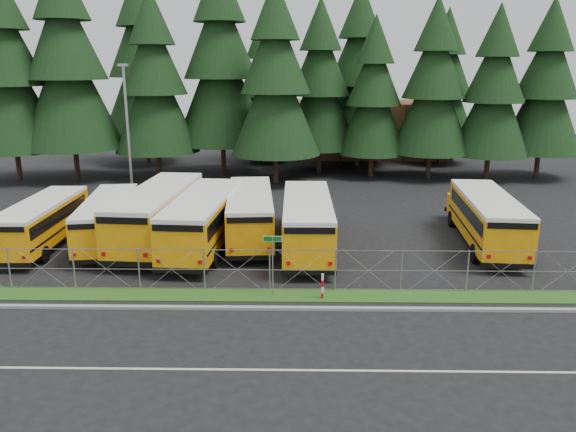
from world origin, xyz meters
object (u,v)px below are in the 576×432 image
(bus_2, at_px, (160,215))
(bus_4, at_px, (250,215))
(bus_0, at_px, (45,223))
(bus_3, at_px, (205,221))
(street_sign, at_px, (273,253))
(light_standard, at_px, (128,131))
(bus_5, at_px, (307,223))
(bus_1, at_px, (109,221))
(bus_east, at_px, (485,220))
(striped_bollard, at_px, (322,287))

(bus_2, height_order, bus_4, bus_2)
(bus_4, bearing_deg, bus_0, -176.93)
(bus_2, relative_size, bus_3, 1.05)
(street_sign, distance_m, light_standard, 20.16)
(bus_5, xyz_separation_m, street_sign, (-1.64, -6.72, 0.53))
(light_standard, bearing_deg, bus_3, -54.40)
(bus_0, height_order, bus_1, bus_1)
(bus_east, height_order, striped_bollard, bus_east)
(bus_0, xyz_separation_m, striped_bollard, (15.49, -7.43, -0.73))
(striped_bollard, height_order, light_standard, light_standard)
(bus_0, xyz_separation_m, bus_2, (6.38, 0.91, 0.28))
(bus_3, distance_m, bus_east, 16.01)
(street_sign, xyz_separation_m, light_standard, (-11.01, 16.53, 3.47))
(bus_1, relative_size, bus_east, 0.91)
(bus_2, xyz_separation_m, light_standard, (-4.10, 8.55, 3.89))
(bus_east, height_order, light_standard, light_standard)
(bus_1, distance_m, bus_2, 2.92)
(bus_5, height_order, street_sign, bus_5)
(bus_4, xyz_separation_m, bus_5, (3.34, -1.90, 0.04))
(bus_1, bearing_deg, bus_east, -7.69)
(bus_0, bearing_deg, bus_east, 0.52)
(bus_4, distance_m, light_standard, 12.87)
(bus_0, xyz_separation_m, bus_5, (14.92, -0.35, 0.17))
(bus_2, bearing_deg, bus_4, 11.49)
(bus_1, bearing_deg, striped_bollard, -41.53)
(striped_bollard, bearing_deg, bus_3, 131.00)
(bus_east, bearing_deg, bus_0, -173.53)
(bus_3, distance_m, street_sign, 8.08)
(bus_3, relative_size, street_sign, 4.17)
(bus_3, distance_m, bus_5, 5.77)
(striped_bollard, bearing_deg, bus_2, 137.53)
(bus_0, distance_m, bus_2, 6.45)
(bus_4, bearing_deg, street_sign, -83.42)
(bus_5, distance_m, light_standard, 16.50)
(bus_east, distance_m, light_standard, 24.84)
(bus_east, bearing_deg, bus_5, -169.48)
(bus_2, height_order, bus_5, bus_2)
(bus_4, xyz_separation_m, street_sign, (1.70, -8.62, 0.58))
(bus_0, relative_size, bus_2, 0.83)
(bus_4, height_order, bus_east, bus_east)
(bus_0, distance_m, bus_3, 9.16)
(bus_2, height_order, bus_east, bus_2)
(bus_0, xyz_separation_m, bus_east, (25.14, 0.63, 0.15))
(street_sign, bearing_deg, bus_4, 101.14)
(bus_0, relative_size, light_standard, 1.00)
(bus_0, height_order, bus_east, bus_east)
(bus_5, distance_m, bus_east, 10.27)
(bus_0, xyz_separation_m, bus_1, (3.49, 0.54, 0.01))
(bus_2, bearing_deg, light_standard, 120.07)
(bus_2, xyz_separation_m, striped_bollard, (9.11, -8.34, -1.01))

